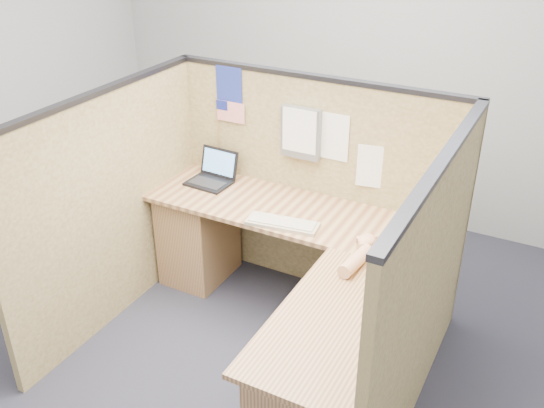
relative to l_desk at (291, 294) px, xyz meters
The scene contains 13 objects.
floor 0.52m from the l_desk, 122.80° to the right, with size 5.00×5.00×0.00m, color #20212D.
wall_back 2.22m from the l_desk, 95.35° to the left, with size 5.00×5.00×0.00m, color #A0A3A5.
cubicle_partitions 0.44m from the l_desk, 142.47° to the left, with size 2.06×1.83×1.53m.
l_desk is the anchor object (origin of this frame).
laptop 1.08m from the l_desk, 149.46° to the left, with size 0.30×0.29×0.21m.
keyboard 0.43m from the l_desk, 129.80° to the left, with size 0.46×0.21×0.03m.
mouse 0.56m from the l_desk, 26.37° to the left, with size 0.12×0.07×0.05m, color silver.
hand_forearm 0.55m from the l_desk, ahead, with size 0.12×0.42×0.09m.
blue_poster 1.45m from the l_desk, 140.17° to the left, with size 0.20×0.00×0.27m, color navy.
american_flag 1.33m from the l_desk, 141.14° to the left, with size 0.22×0.01×0.38m.
file_holder 1.04m from the l_desk, 112.22° to the left, with size 0.27×0.05×0.35m.
paper_left 1.03m from the l_desk, 95.79° to the left, with size 0.24×0.00×0.31m, color white.
paper_right 0.95m from the l_desk, 71.13° to the left, with size 0.22×0.00×0.28m, color white.
Camera 1 is at (1.47, -2.38, 2.58)m, focal length 40.00 mm.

